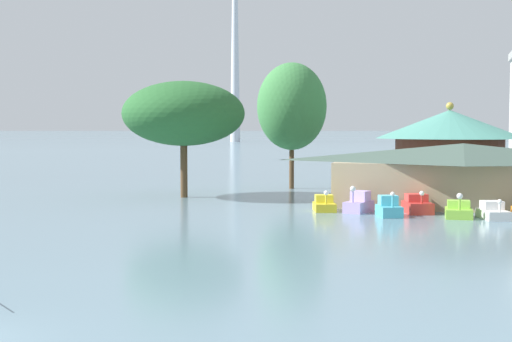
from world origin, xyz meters
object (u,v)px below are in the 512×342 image
at_px(pedal_boat_yellow, 324,205).
at_px(boathouse, 463,174).
at_px(pedal_boat_lime, 459,211).
at_px(shoreline_tree_mid, 292,106).
at_px(pedal_boat_lavender, 359,204).
at_px(pedal_boat_red, 417,205).
at_px(pedal_boat_white, 493,212).
at_px(shoreline_tree_tall_left, 184,114).
at_px(pedal_boat_cyan, 389,208).
at_px(green_roof_pavilion, 449,145).

distance_m(pedal_boat_yellow, boathouse, 11.04).
xyz_separation_m(pedal_boat_lime, shoreline_tree_mid, (-15.23, 19.00, 7.41)).
xyz_separation_m(pedal_boat_lavender, boathouse, (7.03, 5.33, 1.87)).
height_order(pedal_boat_red, boathouse, boathouse).
relative_size(pedal_boat_lavender, pedal_boat_red, 0.94).
bearing_deg(shoreline_tree_mid, pedal_boat_white, -47.37).
height_order(pedal_boat_lavender, boathouse, boathouse).
xyz_separation_m(pedal_boat_lime, shoreline_tree_tall_left, (-22.23, 8.35, 6.57)).
xyz_separation_m(pedal_boat_lime, boathouse, (0.36, 6.79, 2.01)).
bearing_deg(pedal_boat_white, pedal_boat_lime, -103.98).
bearing_deg(pedal_boat_white, pedal_boat_cyan, -102.64).
bearing_deg(shoreline_tree_tall_left, pedal_boat_cyan, -26.20).
height_order(pedal_boat_cyan, boathouse, boathouse).
bearing_deg(pedal_boat_cyan, boathouse, 127.17).
relative_size(pedal_boat_yellow, shoreline_tree_tall_left, 0.25).
bearing_deg(pedal_boat_red, pedal_boat_yellow, -103.97).
xyz_separation_m(pedal_boat_lavender, pedal_boat_cyan, (2.20, -1.84, -0.05)).
relative_size(pedal_boat_lime, green_roof_pavilion, 0.18).
distance_m(pedal_boat_white, green_roof_pavilion, 19.56).
bearing_deg(pedal_boat_white, pedal_boat_yellow, -113.91).
distance_m(pedal_boat_cyan, pedal_boat_lime, 4.49).
relative_size(pedal_boat_lavender, pedal_boat_cyan, 1.08).
bearing_deg(pedal_boat_cyan, shoreline_tree_tall_left, -135.06).
distance_m(pedal_boat_red, shoreline_tree_tall_left, 21.55).
relative_size(pedal_boat_red, pedal_boat_lime, 1.19).
bearing_deg(pedal_boat_lavender, shoreline_tree_tall_left, -96.65).
bearing_deg(pedal_boat_cyan, shoreline_tree_mid, -169.84).
height_order(pedal_boat_cyan, green_roof_pavilion, green_roof_pavilion).
bearing_deg(green_roof_pavilion, pedal_boat_lime, -88.09).
bearing_deg(shoreline_tree_mid, pedal_boat_lavender, -64.01).
xyz_separation_m(pedal_boat_yellow, pedal_boat_cyan, (4.65, -1.88, 0.09)).
relative_size(pedal_boat_cyan, pedal_boat_red, 0.87).
height_order(pedal_boat_yellow, pedal_boat_lavender, pedal_boat_lavender).
xyz_separation_m(pedal_boat_white, green_roof_pavilion, (-2.79, 18.97, 3.86)).
bearing_deg(boathouse, pedal_boat_lime, -93.02).
bearing_deg(pedal_boat_white, boathouse, 178.18).
xyz_separation_m(boathouse, shoreline_tree_mid, (-15.59, 12.21, 5.40)).
height_order(boathouse, shoreline_tree_mid, shoreline_tree_mid).
bearing_deg(pedal_boat_lavender, pedal_boat_cyan, 67.35).
xyz_separation_m(pedal_boat_white, shoreline_tree_mid, (-17.39, 18.89, 7.43)).
bearing_deg(pedal_boat_cyan, pedal_boat_red, 123.79).
distance_m(pedal_boat_lavender, shoreline_tree_tall_left, 18.19).
height_order(pedal_boat_lime, pedal_boat_white, pedal_boat_lime).
relative_size(boathouse, shoreline_tree_mid, 1.66).
distance_m(pedal_boat_lime, shoreline_tree_tall_left, 24.64).
bearing_deg(shoreline_tree_tall_left, green_roof_pavilion, 26.42).
xyz_separation_m(pedal_boat_cyan, pedal_boat_lime, (4.48, 0.38, -0.08)).
bearing_deg(pedal_boat_lime, pedal_boat_cyan, -87.26).
distance_m(pedal_boat_red, pedal_boat_lime, 3.33).
bearing_deg(shoreline_tree_tall_left, pedal_boat_lime, -20.59).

